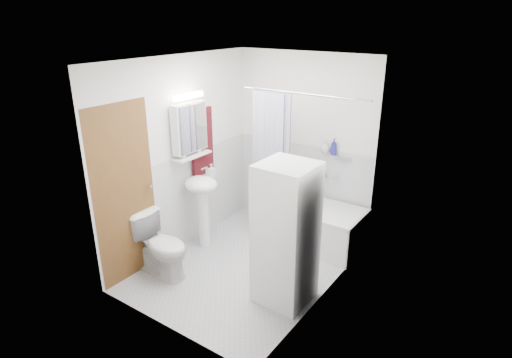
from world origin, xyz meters
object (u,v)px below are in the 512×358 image
Objects in this scene: bathtub at (308,222)px; toilet at (161,246)px; washer_dryer at (286,234)px; sink at (202,195)px.

toilet is at bearing -123.40° from bathtub.
toilet is at bearing -163.35° from washer_dryer.
washer_dryer is 1.51m from toilet.
toilet is (-1.05, -1.59, 0.06)m from bathtub.
washer_dryer is (1.43, -0.35, 0.05)m from sink.
washer_dryer is at bearing -13.82° from sink.
sink is (-1.08, -0.83, 0.41)m from bathtub.
washer_dryer reaches higher than bathtub.
bathtub is at bearing 107.00° from washer_dryer.
bathtub is 1.31m from washer_dryer.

